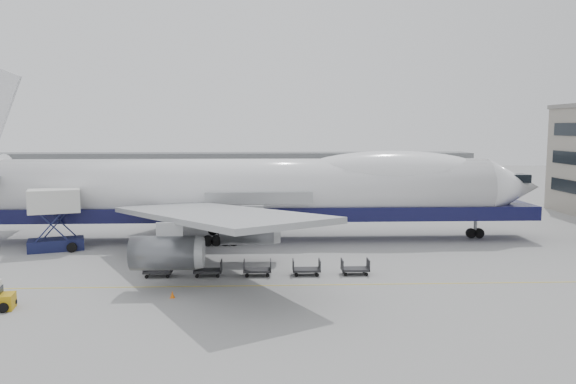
{
  "coord_description": "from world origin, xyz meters",
  "views": [
    {
      "loc": [
        1.59,
        -48.55,
        12.22
      ],
      "look_at": [
        3.89,
        6.0,
        5.96
      ],
      "focal_mm": 35.0,
      "sensor_mm": 36.0,
      "label": 1
    }
  ],
  "objects": [
    {
      "name": "ground",
      "position": [
        0.0,
        0.0,
        0.0
      ],
      "size": [
        260.0,
        260.0,
        0.0
      ],
      "primitive_type": "plane",
      "color": "gray",
      "rests_on": "ground"
    },
    {
      "name": "apron_line",
      "position": [
        0.0,
        -6.0,
        0.01
      ],
      "size": [
        60.0,
        0.15,
        0.01
      ],
      "primitive_type": "cube",
      "color": "gold",
      "rests_on": "ground"
    },
    {
      "name": "hangar",
      "position": [
        -10.0,
        70.0,
        3.5
      ],
      "size": [
        110.0,
        8.0,
        7.0
      ],
      "primitive_type": "cube",
      "color": "slate",
      "rests_on": "ground"
    },
    {
      "name": "airliner",
      "position": [
        0.64,
        12.0,
        5.62
      ],
      "size": [
        67.0,
        55.3,
        19.98
      ],
      "color": "white",
      "rests_on": "ground"
    },
    {
      "name": "catering_truck",
      "position": [
        -19.34,
        7.66,
        3.45
      ],
      "size": [
        5.78,
        4.73,
        6.15
      ],
      "rotation": [
        0.0,
        0.0,
        0.32
      ],
      "color": "#171C45",
      "rests_on": "ground"
    },
    {
      "name": "traffic_cone",
      "position": [
        -5.11,
        -8.87,
        0.24
      ],
      "size": [
        0.35,
        0.35,
        0.51
      ],
      "rotation": [
        0.0,
        0.0,
        -0.19
      ],
      "color": "orange",
      "rests_on": "ground"
    },
    {
      "name": "dolly_0",
      "position": [
        -7.22,
        -2.96,
        0.53
      ],
      "size": [
        2.3,
        1.35,
        1.3
      ],
      "color": "#2D2D30",
      "rests_on": "ground"
    },
    {
      "name": "dolly_1",
      "position": [
        -3.13,
        -2.96,
        0.53
      ],
      "size": [
        2.3,
        1.35,
        1.3
      ],
      "color": "#2D2D30",
      "rests_on": "ground"
    },
    {
      "name": "dolly_2",
      "position": [
        0.96,
        -2.96,
        0.53
      ],
      "size": [
        2.3,
        1.35,
        1.3
      ],
      "color": "#2D2D30",
      "rests_on": "ground"
    },
    {
      "name": "dolly_3",
      "position": [
        5.05,
        -2.96,
        0.53
      ],
      "size": [
        2.3,
        1.35,
        1.3
      ],
      "color": "#2D2D30",
      "rests_on": "ground"
    },
    {
      "name": "dolly_4",
      "position": [
        9.14,
        -2.96,
        0.53
      ],
      "size": [
        2.3,
        1.35,
        1.3
      ],
      "color": "#2D2D30",
      "rests_on": "ground"
    }
  ]
}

